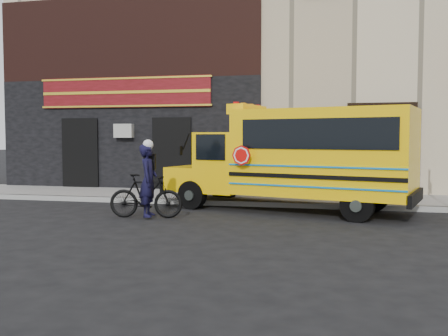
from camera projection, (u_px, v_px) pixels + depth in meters
name	position (u px, v px, depth m)	size (l,w,h in m)	color
ground	(227.00, 221.00, 12.05)	(120.00, 120.00, 0.00)	black
curb	(246.00, 204.00, 14.58)	(40.00, 0.20, 0.15)	#9D9D97
sidewalk	(254.00, 198.00, 16.04)	(40.00, 3.00, 0.15)	slate
building	(277.00, 43.00, 21.86)	(20.00, 10.70, 12.00)	beige
school_bus	(300.00, 156.00, 13.44)	(7.22, 3.87, 2.92)	black
bicycle	(146.00, 196.00, 12.44)	(0.52, 1.84, 1.11)	black
cyclist	(148.00, 182.00, 12.35)	(0.66, 0.43, 1.80)	black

